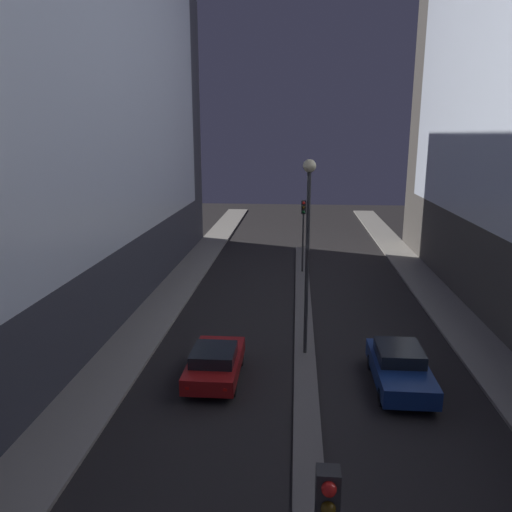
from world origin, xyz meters
TOP-DOWN VIEW (x-y plane):
  - building_left at (-11.91, 21.19)m, footprint 6.01×42.38m
  - median_strip at (0.00, 20.02)m, footprint 0.89×38.03m
  - traffic_light_mid at (0.00, 31.40)m, footprint 0.32×0.42m
  - street_lamp at (0.00, 18.29)m, footprint 0.52×0.52m
  - car_left_lane at (-3.49, 15.79)m, footprint 1.90×4.05m
  - car_right_lane at (3.49, 15.84)m, footprint 1.93×4.43m

SIDE VIEW (x-z plane):
  - median_strip at x=0.00m, z-range 0.00..0.13m
  - car_left_lane at x=-3.49m, z-range 0.03..1.41m
  - car_right_lane at x=3.49m, z-range 0.02..1.50m
  - traffic_light_mid at x=0.00m, z-range 1.25..6.13m
  - street_lamp at x=0.00m, z-range 1.61..9.80m
  - building_left at x=-11.91m, z-range 0.01..23.03m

